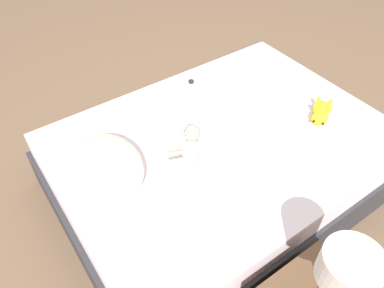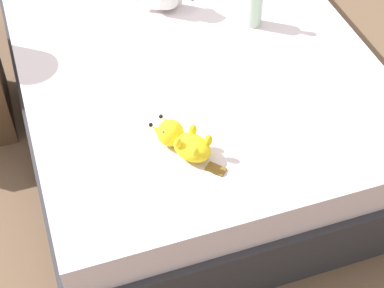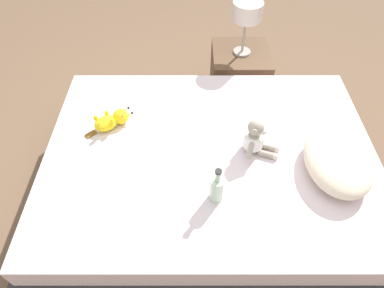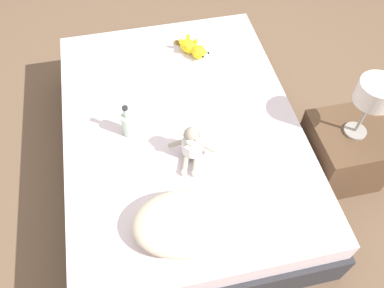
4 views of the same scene
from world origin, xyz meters
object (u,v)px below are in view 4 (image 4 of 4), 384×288
(nightstand, at_px, (343,152))
(pillow, at_px, (183,223))
(plush_monkey, at_px, (192,146))
(bed, at_px, (182,144))
(plush_yellow_creature, at_px, (193,48))
(glass_bottle, at_px, (128,124))
(bedside_lamp, at_px, (375,95))

(nightstand, bearing_deg, pillow, 19.25)
(pillow, relative_size, plush_monkey, 1.99)
(bed, distance_m, plush_yellow_creature, 0.71)
(bed, height_order, plush_monkey, plush_monkey)
(bed, relative_size, pillow, 3.69)
(plush_monkey, xyz_separation_m, plush_yellow_creature, (-0.20, -0.88, -0.05))
(glass_bottle, bearing_deg, bed, -177.16)
(plush_yellow_creature, xyz_separation_m, glass_bottle, (0.54, 0.64, 0.04))
(plush_monkey, relative_size, plush_yellow_creature, 0.92)
(nightstand, bearing_deg, bed, -15.69)
(bed, xyz_separation_m, pillow, (0.13, 0.71, 0.31))
(pillow, relative_size, nightstand, 1.19)
(plush_monkey, distance_m, plush_yellow_creature, 0.91)
(glass_bottle, xyz_separation_m, nightstand, (-1.38, 0.28, -0.32))
(pillow, distance_m, glass_bottle, 0.72)
(plush_monkey, xyz_separation_m, nightstand, (-1.04, 0.04, -0.33))
(pillow, relative_size, plush_yellow_creature, 1.83)
(plush_monkey, xyz_separation_m, bedside_lamp, (-1.04, 0.04, 0.23))
(pillow, height_order, bedside_lamp, bedside_lamp)
(plush_monkey, bearing_deg, plush_yellow_creature, -102.76)
(bedside_lamp, bearing_deg, plush_monkey, -1.94)
(plush_monkey, xyz_separation_m, glass_bottle, (0.34, -0.24, -0.01))
(bed, height_order, glass_bottle, glass_bottle)
(bed, distance_m, plush_monkey, 0.42)
(glass_bottle, distance_m, nightstand, 1.44)
(plush_yellow_creature, distance_m, bedside_lamp, 1.28)
(glass_bottle, bearing_deg, bedside_lamp, 168.54)
(bed, xyz_separation_m, plush_yellow_creature, (-0.21, -0.62, 0.28))
(plush_monkey, distance_m, bedside_lamp, 1.07)
(bed, bearing_deg, plush_yellow_creature, -108.98)
(pillow, bearing_deg, plush_monkey, -107.86)
(nightstand, height_order, bedside_lamp, bedside_lamp)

